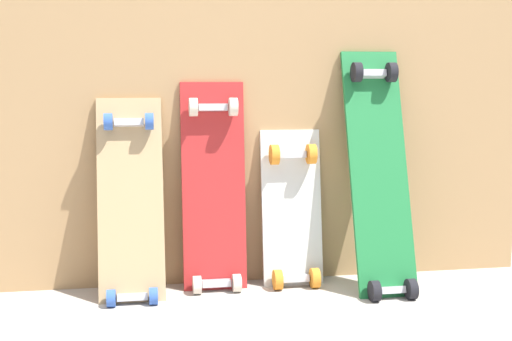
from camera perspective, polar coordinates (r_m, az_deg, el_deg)
ground_plane at (r=2.48m, az=-0.28°, el=-9.56°), size 12.00×12.00×0.00m
plywood_wall_panel at (r=2.44m, az=-0.56°, el=7.93°), size 2.09×0.04×1.49m
skateboard_natural at (r=2.31m, az=-10.53°, el=-3.20°), size 0.22×0.25×0.74m
skateboard_red at (r=2.37m, az=-3.56°, el=-2.10°), size 0.22×0.16×0.79m
skateboard_white at (r=2.43m, az=3.11°, el=-3.87°), size 0.22×0.17×0.62m
skateboard_green at (r=2.40m, az=10.41°, el=-0.77°), size 0.21×0.34×0.90m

